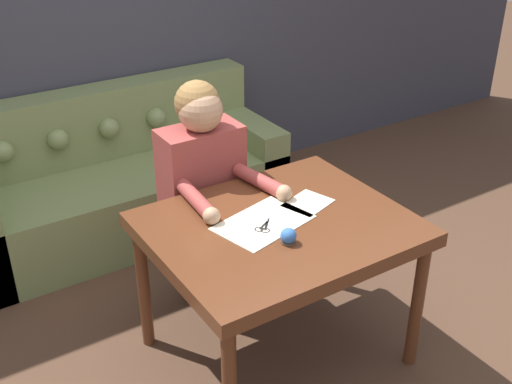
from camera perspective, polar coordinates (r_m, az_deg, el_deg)
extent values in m
plane|color=#4C3323|center=(3.31, 0.42, -14.08)|extent=(16.00, 16.00, 0.00)
cube|color=#383842|center=(4.27, -14.10, 14.88)|extent=(8.00, 0.06, 2.60)
cube|color=#562D19|center=(2.89, 2.06, -3.31)|extent=(1.14, 0.94, 0.07)
cylinder|color=#562D19|center=(3.14, 14.13, -9.76)|extent=(0.06, 0.06, 0.69)
cylinder|color=#562D19|center=(3.20, -9.96, -8.38)|extent=(0.06, 0.06, 0.69)
cylinder|color=#562D19|center=(3.63, 4.92, -3.23)|extent=(0.06, 0.06, 0.69)
cube|color=olive|center=(4.23, -11.51, -0.76)|extent=(2.03, 0.79, 0.44)
cube|color=olive|center=(4.28, -13.56, 6.09)|extent=(2.03, 0.22, 0.46)
cube|color=olive|center=(4.55, -0.91, 3.15)|extent=(0.20, 0.79, 0.60)
sphere|color=olive|center=(4.02, -21.60, 3.35)|extent=(0.13, 0.13, 0.13)
sphere|color=olive|center=(4.08, -17.19, 4.48)|extent=(0.13, 0.13, 0.13)
sphere|color=olive|center=(4.17, -12.93, 5.54)|extent=(0.13, 0.13, 0.13)
sphere|color=olive|center=(4.28, -8.85, 6.53)|extent=(0.13, 0.13, 0.13)
sphere|color=olive|center=(4.41, -4.97, 7.44)|extent=(0.13, 0.13, 0.13)
cube|color=white|center=(4.22, -4.95, 3.12)|extent=(0.32, 0.23, 0.00)
cylinder|color=#33281E|center=(3.56, -4.54, -5.89)|extent=(0.28, 0.28, 0.48)
cube|color=#993D38|center=(3.30, -4.87, 1.39)|extent=(0.42, 0.22, 0.54)
sphere|color=tan|center=(3.14, -4.97, 7.25)|extent=(0.22, 0.22, 0.22)
sphere|color=olive|center=(3.15, -5.25, 7.88)|extent=(0.23, 0.23, 0.23)
cylinder|color=#993D38|center=(2.99, -5.33, -0.69)|extent=(0.10, 0.34, 0.07)
sphere|color=tan|center=(2.85, -3.98, -2.14)|extent=(0.08, 0.08, 0.08)
cylinder|color=#993D38|center=(3.15, 0.36, 1.00)|extent=(0.12, 0.35, 0.07)
sphere|color=tan|center=(3.04, 2.50, -0.09)|extent=(0.08, 0.08, 0.08)
cube|color=beige|center=(2.86, 0.66, -2.75)|extent=(0.47, 0.37, 0.00)
cube|color=beige|center=(3.03, 4.62, -0.99)|extent=(0.26, 0.23, 0.00)
cube|color=silver|center=(2.92, 1.17, -2.04)|extent=(0.09, 0.10, 0.00)
cube|color=black|center=(2.84, 0.93, -3.05)|extent=(0.06, 0.07, 0.00)
torus|color=black|center=(2.80, 0.83, -3.46)|extent=(0.04, 0.04, 0.01)
cube|color=silver|center=(2.92, 1.58, -2.11)|extent=(0.11, 0.07, 0.00)
cube|color=black|center=(2.84, 0.66, -3.00)|extent=(0.07, 0.05, 0.00)
torus|color=black|center=(2.81, 0.28, -3.37)|extent=(0.04, 0.04, 0.01)
cylinder|color=silver|center=(2.87, 1.03, -2.64)|extent=(0.01, 0.01, 0.01)
cylinder|color=#4C3828|center=(2.72, 2.88, -4.45)|extent=(0.06, 0.06, 0.01)
sphere|color=#3366B2|center=(2.71, 2.89, -3.91)|extent=(0.07, 0.07, 0.07)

